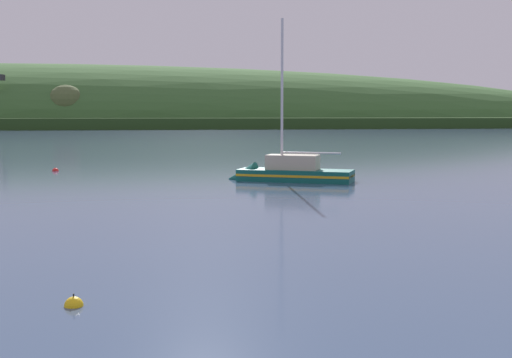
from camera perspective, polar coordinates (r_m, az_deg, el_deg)
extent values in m
cube|color=#27431B|center=(235.35, -10.49, 4.68)|extent=(588.10, 82.73, 3.32)
ellipsoid|color=#38602D|center=(263.77, -17.13, 4.25)|extent=(471.06, 101.76, 45.47)
sphere|color=#4C5B33|center=(223.97, -15.62, 6.05)|extent=(12.24, 12.24, 12.24)
cube|color=#333338|center=(224.87, -20.55, 7.98)|extent=(1.88, 2.38, 1.79)
cube|color=#0F564C|center=(47.89, 3.32, -0.14)|extent=(8.29, 5.97, 1.57)
cone|color=#0F564C|center=(48.97, -1.23, -0.01)|extent=(2.92, 3.14, 2.50)
cube|color=gold|center=(47.85, 3.33, 0.35)|extent=(8.30, 5.99, 0.17)
cube|color=#BCB299|center=(47.83, 3.10, 1.42)|extent=(4.00, 3.22, 1.03)
cylinder|color=silver|center=(47.92, 2.19, 7.09)|extent=(0.18, 0.18, 10.50)
cylinder|color=silver|center=(47.50, 4.62, 2.18)|extent=(3.79, 2.05, 0.15)
sphere|color=yellow|center=(17.72, -15.02, -10.25)|extent=(0.48, 0.48, 0.48)
cylinder|color=black|center=(17.65, -15.04, -9.38)|extent=(0.04, 0.04, 0.08)
sphere|color=red|center=(58.64, -16.46, 0.64)|extent=(0.52, 0.52, 0.52)
cylinder|color=black|center=(58.62, -16.47, 0.94)|extent=(0.04, 0.04, 0.08)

